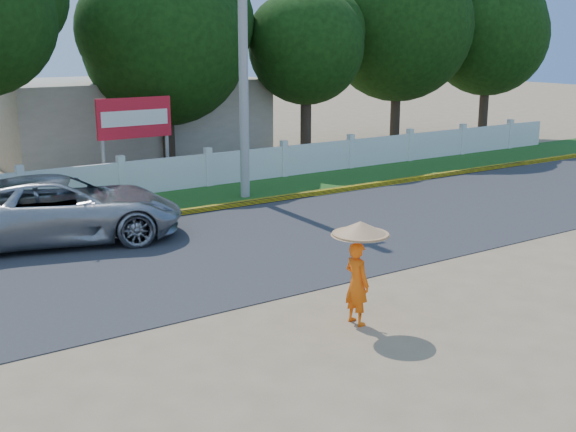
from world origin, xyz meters
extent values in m
plane|color=#9E8460|center=(0.00, 0.00, 0.00)|extent=(120.00, 120.00, 0.00)
cube|color=#38383A|center=(0.00, 4.50, 0.01)|extent=(60.00, 7.00, 0.02)
cube|color=#2D601E|center=(0.00, 9.75, 0.01)|extent=(60.00, 3.50, 0.03)
cube|color=yellow|center=(0.00, 8.05, 0.08)|extent=(40.00, 0.18, 0.16)
cube|color=silver|center=(0.00, 11.20, 0.55)|extent=(40.00, 0.10, 1.10)
cube|color=#B7AD99|center=(3.00, 18.00, 1.60)|extent=(10.00, 6.00, 3.20)
cylinder|color=#999997|center=(3.15, 9.07, 4.42)|extent=(0.28, 0.28, 8.85)
imported|color=#9DA1A5|center=(-3.04, 7.31, 0.80)|extent=(6.27, 4.13, 1.60)
imported|color=#FF5E0D|center=(-0.40, -0.72, 0.73)|extent=(0.37, 0.55, 1.46)
cylinder|color=gray|center=(-0.35, -0.72, 1.29)|extent=(0.02, 0.02, 0.95)
cone|color=tan|center=(-0.35, -0.72, 1.70)|extent=(1.00, 1.00, 0.24)
cylinder|color=gray|center=(-0.15, 12.30, 1.00)|extent=(0.12, 0.12, 2.00)
cylinder|color=gray|center=(2.05, 12.30, 1.00)|extent=(0.12, 0.12, 2.00)
cube|color=red|center=(0.95, 12.30, 2.30)|extent=(2.50, 0.12, 1.30)
cube|color=silver|center=(0.95, 12.24, 2.30)|extent=(2.25, 0.02, 0.49)
cylinder|color=#473828|center=(14.49, 14.85, 1.74)|extent=(0.44, 0.44, 3.48)
sphere|color=#163D0E|center=(14.49, 14.85, 5.29)|extent=(6.59, 6.59, 6.59)
cylinder|color=#473828|center=(8.93, 14.02, 1.61)|extent=(0.44, 0.44, 3.22)
sphere|color=#163D0E|center=(8.93, 14.02, 4.48)|extent=(4.58, 4.58, 4.58)
cylinder|color=#473828|center=(19.57, 14.14, 1.68)|extent=(0.44, 0.44, 3.35)
sphere|color=#163D0E|center=(19.57, 14.14, 4.91)|extent=(5.66, 5.66, 5.66)
cylinder|color=#473828|center=(3.29, 14.85, 1.50)|extent=(0.44, 0.44, 3.00)
sphere|color=#163D0E|center=(3.29, 14.85, 4.63)|extent=(5.95, 5.95, 5.95)
camera|label=1|loc=(-7.89, -9.76, 4.82)|focal=45.00mm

